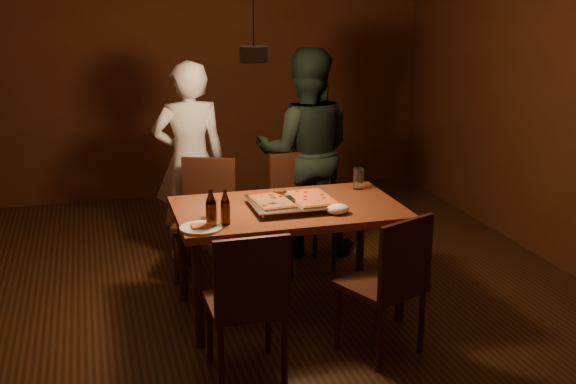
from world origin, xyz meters
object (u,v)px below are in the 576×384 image
object	(u,v)px
chair_near_right	(391,274)
pendant_lamp	(254,53)
dining_table	(288,217)
beer_bottle_b	(225,207)
chair_far_left	(206,206)
chair_near_left	(248,293)
plate_slice	(201,228)
chair_far_right	(300,200)
diner_dark	(306,152)
pizza_tray	(292,204)
diner_white	(190,161)
beer_bottle_a	(211,209)

from	to	relation	value
chair_near_right	pendant_lamp	world-z (taller)	pendant_lamp
dining_table	beer_bottle_b	world-z (taller)	beer_bottle_b
chair_far_left	beer_bottle_b	size ratio (longest dim) A/B	2.49
dining_table	chair_near_left	distance (m)	0.96
plate_slice	chair_far_right	bearing A→B (deg)	49.62
chair_far_left	diner_dark	distance (m)	0.97
dining_table	pendant_lamp	bearing A→B (deg)	161.97
chair_far_right	diner_dark	bearing A→B (deg)	-121.84
pizza_tray	diner_dark	bearing A→B (deg)	64.52
plate_slice	diner_dark	distance (m)	1.79
chair_near_left	pizza_tray	xyz separation A→B (m)	(0.48, 0.79, 0.24)
plate_slice	chair_far_left	bearing A→B (deg)	79.31
chair_near_left	plate_slice	bearing A→B (deg)	107.85
chair_far_left	beer_bottle_b	bearing A→B (deg)	109.67
plate_slice	diner_dark	size ratio (longest dim) A/B	0.15
chair_far_right	plate_slice	bearing A→B (deg)	43.10
pizza_tray	diner_white	size ratio (longest dim) A/B	0.34
chair_far_left	diner_dark	size ratio (longest dim) A/B	0.32
chair_far_right	diner_white	size ratio (longest dim) A/B	0.30
dining_table	beer_bottle_a	bearing A→B (deg)	-151.74
pizza_tray	diner_dark	world-z (taller)	diner_dark
dining_table	chair_far_right	bearing A→B (deg)	68.32
dining_table	chair_far_left	world-z (taller)	chair_far_left
dining_table	chair_far_right	world-z (taller)	chair_far_right
chair_near_right	diner_dark	xyz separation A→B (m)	(0.05, 1.89, 0.31)
chair_far_right	diner_white	world-z (taller)	diner_white
chair_near_right	beer_bottle_a	world-z (taller)	beer_bottle_a
beer_bottle_a	plate_slice	bearing A→B (deg)	-174.39
diner_white	diner_dark	size ratio (longest dim) A/B	0.95
pizza_tray	chair_far_left	bearing A→B (deg)	112.23
chair_far_right	chair_near_left	size ratio (longest dim) A/B	1.00
chair_far_left	diner_white	xyz separation A→B (m)	(-0.06, 0.40, 0.27)
diner_dark	pendant_lamp	size ratio (longest dim) A/B	1.55
chair_far_right	plate_slice	size ratio (longest dim) A/B	1.88
dining_table	pendant_lamp	distance (m)	1.11
chair_near_right	pendant_lamp	size ratio (longest dim) A/B	0.50
beer_bottle_b	chair_far_left	bearing A→B (deg)	87.18
diner_dark	beer_bottle_a	bearing A→B (deg)	68.27
chair_near_right	plate_slice	world-z (taller)	chair_near_right
chair_far_right	chair_near_right	size ratio (longest dim) A/B	0.88
chair_far_right	beer_bottle_b	distance (m)	1.37
beer_bottle_b	diner_dark	distance (m)	1.65
beer_bottle_a	pendant_lamp	size ratio (longest dim) A/B	0.22
chair_far_left	pizza_tray	distance (m)	1.00
beer_bottle_a	diner_dark	world-z (taller)	diner_dark
dining_table	beer_bottle_b	distance (m)	0.57
chair_far_right	beer_bottle_a	bearing A→B (deg)	44.95
chair_near_left	beer_bottle_a	world-z (taller)	beer_bottle_a
pizza_tray	chair_far_right	bearing A→B (deg)	65.96
chair_far_left	chair_near_right	xyz separation A→B (m)	(0.83, -1.62, 0.00)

